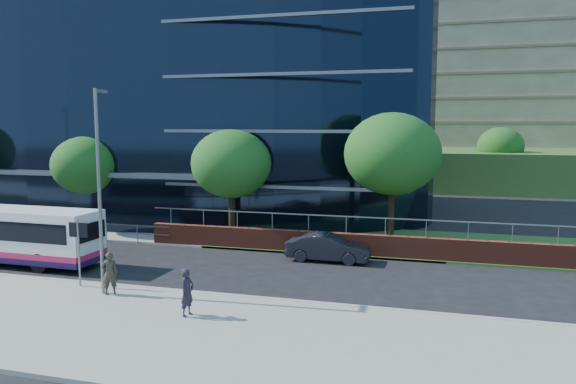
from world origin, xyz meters
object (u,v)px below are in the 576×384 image
(tree_far_b, at_px, (86,165))
(parked_car, at_px, (328,248))
(tree_far_c, at_px, (231,164))
(pedestrian_b, at_px, (109,273))
(pedestrian, at_px, (187,292))
(tree_dist_e, at_px, (501,147))
(street_sign, at_px, (78,238))
(streetlight_east, at_px, (100,185))
(tree_far_d, at_px, (392,154))
(city_bus, at_px, (6,234))

(tree_far_b, distance_m, parked_car, 17.07)
(tree_far_c, relative_size, pedestrian_b, 3.83)
(parked_car, height_order, pedestrian, pedestrian)
(tree_far_b, xyz_separation_m, tree_dist_e, (27.00, 30.50, 0.33))
(tree_far_c, bearing_deg, pedestrian_b, -93.34)
(parked_car, xyz_separation_m, pedestrian_b, (-6.98, -8.24, 0.32))
(street_sign, relative_size, streetlight_east, 0.35)
(tree_far_c, relative_size, tree_far_d, 0.87)
(tree_far_c, relative_size, pedestrian, 3.88)
(tree_dist_e, relative_size, parked_car, 1.57)
(street_sign, relative_size, tree_far_c, 0.43)
(tree_far_c, xyz_separation_m, streetlight_east, (-1.00, -11.17, -0.10))
(tree_dist_e, distance_m, city_bus, 46.66)
(tree_far_d, bearing_deg, parked_car, -123.70)
(pedestrian_b, bearing_deg, street_sign, -53.19)
(tree_far_c, distance_m, tree_dist_e, 35.36)
(street_sign, xyz_separation_m, streetlight_east, (1.50, -0.59, 2.29))
(tree_far_d, height_order, pedestrian_b, tree_far_d)
(parked_car, xyz_separation_m, pedestrian, (-2.95, -9.66, 0.31))
(street_sign, xyz_separation_m, city_bus, (-6.26, 2.81, -0.70))
(tree_far_d, distance_m, tree_dist_e, 31.06)
(tree_dist_e, relative_size, city_bus, 0.64)
(tree_far_c, height_order, pedestrian_b, tree_far_c)
(city_bus, bearing_deg, streetlight_east, -22.54)
(tree_far_c, relative_size, parked_car, 1.57)
(tree_far_c, bearing_deg, parked_car, -25.45)
(tree_far_b, xyz_separation_m, pedestrian_b, (9.34, -11.75, -3.21))
(parked_car, bearing_deg, tree_dist_e, -16.97)
(street_sign, height_order, tree_far_c, tree_far_c)
(tree_far_d, relative_size, pedestrian, 4.44)
(streetlight_east, xyz_separation_m, pedestrian, (4.38, -1.50, -3.45))
(streetlight_east, relative_size, city_bus, 0.79)
(tree_dist_e, distance_m, streetlight_east, 45.85)
(tree_far_b, relative_size, pedestrian_b, 3.56)
(tree_far_d, bearing_deg, streetlight_east, -129.40)
(city_bus, distance_m, pedestrian_b, 8.83)
(street_sign, height_order, streetlight_east, streetlight_east)
(pedestrian_b, bearing_deg, tree_far_c, -126.72)
(pedestrian, bearing_deg, tree_far_d, -12.13)
(tree_far_d, relative_size, parked_car, 1.80)
(street_sign, bearing_deg, parked_car, 40.65)
(streetlight_east, distance_m, city_bus, 8.99)
(streetlight_east, bearing_deg, parked_car, 48.10)
(streetlight_east, height_order, pedestrian_b, streetlight_east)
(tree_far_d, relative_size, streetlight_east, 0.93)
(tree_far_d, bearing_deg, pedestrian, -112.34)
(pedestrian_b, bearing_deg, pedestrian, 127.21)
(tree_far_b, bearing_deg, street_sign, -55.92)
(street_sign, distance_m, tree_far_c, 11.14)
(pedestrian, bearing_deg, tree_far_c, 25.14)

